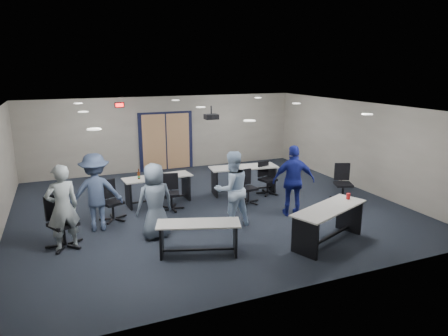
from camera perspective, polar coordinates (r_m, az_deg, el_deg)
name	(u,v)px	position (r m, az deg, el deg)	size (l,w,h in m)	color
floor	(208,207)	(10.99, -2.28, -5.56)	(10.00, 10.00, 0.00)	black
back_wall	(166,134)	(14.84, -8.34, 4.90)	(10.00, 0.04, 2.70)	gray
front_wall	(301,215)	(6.73, 10.99, -6.65)	(10.00, 0.04, 2.70)	gray
right_wall	(358,145)	(13.14, 18.62, 3.10)	(0.04, 9.00, 2.70)	gray
ceiling	(207,108)	(10.39, -2.43, 8.59)	(10.00, 9.00, 0.04)	silver
double_door	(166,142)	(14.86, -8.26, 3.74)	(2.00, 0.07, 2.20)	black
exit_sign	(119,105)	(14.35, -14.72, 8.70)	(0.32, 0.07, 0.18)	black
ceiling_projector	(211,117)	(10.99, -1.83, 7.36)	(0.35, 0.32, 0.37)	black
ceiling_can_lights	(204,108)	(10.63, -2.89, 8.55)	(6.24, 5.74, 0.02)	silver
table_front_left	(198,233)	(8.19, -3.67, -9.22)	(1.77, 1.06, 0.68)	beige
table_front_right	(329,218)	(8.93, 14.79, -6.97)	(2.11, 1.38, 0.95)	beige
table_back_left	(158,185)	(11.29, -9.46, -2.37)	(1.94, 0.80, 1.05)	beige
table_back_right	(244,175)	(12.03, 2.80, -0.99)	(2.10, 0.91, 0.82)	beige
chair_back_a	(112,201)	(10.27, -15.65, -4.56)	(0.63, 0.63, 1.00)	black
chair_back_b	(171,192)	(10.73, -7.55, -3.48)	(0.60, 0.60, 0.96)	black
chair_back_c	(248,187)	(11.15, 3.52, -2.73)	(0.59, 0.59, 0.94)	black
chair_back_d	(268,178)	(11.99, 6.28, -1.48)	(0.62, 0.62, 0.98)	black
chair_loose_left	(63,222)	(9.08, -22.03, -7.18)	(0.71, 0.71, 1.13)	black
chair_loose_right	(343,183)	(11.83, 16.70, -2.04)	(0.66, 0.66, 1.05)	black
person_gray	(63,208)	(8.87, -22.07, -5.28)	(0.67, 0.44, 1.83)	#919C9E
person_plaid	(155,201)	(8.94, -9.85, -4.68)	(0.83, 0.54, 1.70)	slate
person_lightblue	(232,189)	(9.45, 1.14, -3.02)	(0.89, 0.69, 1.83)	#C0DDFF
person_navy	(294,181)	(10.28, 9.91, -1.82)	(1.07, 0.45, 1.83)	navy
person_back	(96,192)	(9.67, -17.84, -3.32)	(1.18, 0.68, 1.83)	#3F4F71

